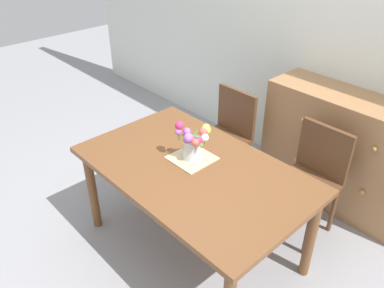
% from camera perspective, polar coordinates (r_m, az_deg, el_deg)
% --- Properties ---
extents(ground_plane, '(12.00, 12.00, 0.00)m').
position_cam_1_polar(ground_plane, '(3.14, 0.21, -14.81)').
color(ground_plane, '#939399').
extents(back_wall, '(7.00, 0.10, 2.80)m').
position_cam_1_polar(back_wall, '(3.56, 20.16, 15.67)').
color(back_wall, silver).
rests_on(back_wall, ground_plane).
extents(dining_table, '(1.61, 0.99, 0.76)m').
position_cam_1_polar(dining_table, '(2.69, 0.24, -4.97)').
color(dining_table, brown).
rests_on(dining_table, ground_plane).
extents(chair_left, '(0.42, 0.42, 0.90)m').
position_cam_1_polar(chair_left, '(3.54, 5.22, 1.79)').
color(chair_left, brown).
rests_on(chair_left, ground_plane).
extents(chair_right, '(0.42, 0.42, 0.90)m').
position_cam_1_polar(chair_right, '(3.12, 17.29, -4.29)').
color(chair_right, brown).
rests_on(chair_right, ground_plane).
extents(dresser, '(1.40, 0.47, 1.00)m').
position_cam_1_polar(dresser, '(3.51, 21.53, -1.16)').
color(dresser, '#9E7047').
rests_on(dresser, ground_plane).
extents(placemat, '(0.28, 0.28, 0.01)m').
position_cam_1_polar(placemat, '(2.72, 0.00, -2.07)').
color(placemat, '#CCB789').
rests_on(placemat, dining_table).
extents(flower_vase, '(0.23, 0.21, 0.27)m').
position_cam_1_polar(flower_vase, '(2.65, 0.24, 0.32)').
color(flower_vase, silver).
rests_on(flower_vase, placemat).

